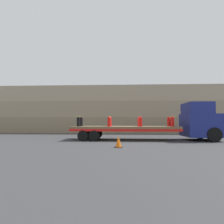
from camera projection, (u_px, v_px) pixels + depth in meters
ground_plane at (125, 140)px, 14.92m from camera, size 120.00×120.00×0.00m
rock_cliff at (123, 110)px, 23.64m from camera, size 60.00×3.30×6.26m
truck_cab at (201, 121)px, 14.68m from camera, size 2.72×2.72×3.14m
flatbed_trailer at (119, 129)px, 14.99m from camera, size 8.99×2.51×1.16m
fire_hydrant_black_near_0 at (78, 122)px, 14.66m from camera, size 0.35×0.51×0.82m
fire_hydrant_black_far_0 at (81, 122)px, 15.71m from camera, size 0.35×0.51×0.82m
fire_hydrant_red_near_1 at (109, 122)px, 14.53m from camera, size 0.35×0.51×0.82m
fire_hydrant_red_far_1 at (110, 122)px, 15.59m from camera, size 0.35×0.51×0.82m
fire_hydrant_red_near_2 at (141, 122)px, 14.41m from camera, size 0.35×0.51×0.82m
fire_hydrant_red_far_2 at (139, 122)px, 15.46m from camera, size 0.35×0.51×0.82m
fire_hydrant_red_near_3 at (172, 122)px, 14.28m from camera, size 0.35×0.51×0.82m
fire_hydrant_red_far_3 at (169, 122)px, 15.33m from camera, size 0.35×0.51×0.82m
cargo_strap_rear at (80, 117)px, 15.21m from camera, size 0.05×2.60×0.01m
cargo_strap_middle at (110, 117)px, 15.08m from camera, size 0.05×2.60×0.01m
cargo_strap_front at (170, 117)px, 14.83m from camera, size 0.05×2.60×0.01m
traffic_cone at (118, 142)px, 10.73m from camera, size 0.49×0.49×0.69m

